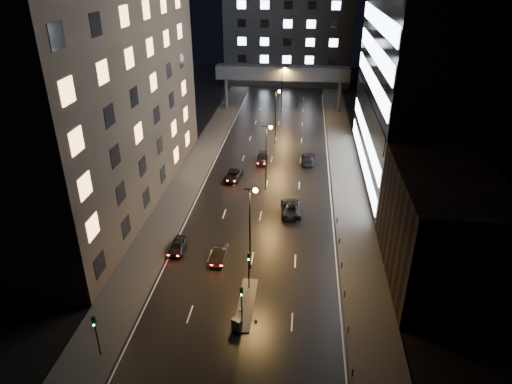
% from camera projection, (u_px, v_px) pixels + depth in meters
% --- Properties ---
extents(ground, '(160.00, 160.00, 0.00)m').
position_uv_depth(ground, '(272.00, 159.00, 79.63)').
color(ground, black).
rests_on(ground, ground).
extents(sidewalk_left, '(5.00, 110.00, 0.15)m').
position_uv_depth(sidewalk_left, '(195.00, 167.00, 76.35)').
color(sidewalk_left, '#383533').
rests_on(sidewalk_left, ground).
extents(sidewalk_right, '(5.00, 110.00, 0.15)m').
position_uv_depth(sidewalk_right, '(346.00, 174.00, 73.97)').
color(sidewalk_right, '#383533').
rests_on(sidewalk_right, ground).
extents(building_left, '(15.00, 48.00, 40.00)m').
position_uv_depth(building_left, '(90.00, 56.00, 58.54)').
color(building_left, '#2D2319').
rests_on(building_left, ground).
extents(building_right_low, '(10.00, 18.00, 12.00)m').
position_uv_depth(building_right_low, '(441.00, 228.00, 47.51)').
color(building_right_low, black).
rests_on(building_right_low, ground).
extents(building_right_glass, '(20.00, 36.00, 45.00)m').
position_uv_depth(building_right_glass, '(451.00, 29.00, 63.53)').
color(building_right_glass, black).
rests_on(building_right_glass, ground).
extents(building_far, '(34.00, 14.00, 25.00)m').
position_uv_depth(building_far, '(288.00, 36.00, 125.42)').
color(building_far, '#333335').
rests_on(building_far, ground).
extents(skybridge, '(30.00, 3.00, 10.00)m').
position_uv_depth(skybridge, '(282.00, 74.00, 102.46)').
color(skybridge, '#333335').
rests_on(skybridge, ground).
extents(median_island, '(1.60, 8.00, 0.15)m').
position_uv_depth(median_island, '(246.00, 304.00, 45.86)').
color(median_island, '#383533').
rests_on(median_island, ground).
extents(traffic_signal_near, '(0.28, 0.34, 4.40)m').
position_uv_depth(traffic_signal_near, '(249.00, 265.00, 46.71)').
color(traffic_signal_near, black).
rests_on(traffic_signal_near, median_island).
extents(traffic_signal_far, '(0.28, 0.34, 4.40)m').
position_uv_depth(traffic_signal_far, '(242.00, 300.00, 41.83)').
color(traffic_signal_far, black).
rests_on(traffic_signal_far, median_island).
extents(traffic_signal_corner, '(0.28, 0.34, 4.40)m').
position_uv_depth(traffic_signal_corner, '(96.00, 331.00, 38.59)').
color(traffic_signal_corner, black).
rests_on(traffic_signal_corner, ground).
extents(bollard_row, '(0.12, 25.12, 0.90)m').
position_uv_depth(bollard_row, '(343.00, 280.00, 48.74)').
color(bollard_row, black).
rests_on(bollard_row, ground).
extents(streetlight_near, '(1.45, 0.50, 10.15)m').
position_uv_depth(streetlight_near, '(251.00, 219.00, 48.29)').
color(streetlight_near, black).
rests_on(streetlight_near, ground).
extents(streetlight_mid_a, '(1.45, 0.50, 10.15)m').
position_uv_depth(streetlight_mid_a, '(267.00, 150.00, 66.03)').
color(streetlight_mid_a, black).
rests_on(streetlight_mid_a, ground).
extents(streetlight_mid_b, '(1.45, 0.50, 10.15)m').
position_uv_depth(streetlight_mid_b, '(277.00, 110.00, 83.77)').
color(streetlight_mid_b, black).
rests_on(streetlight_mid_b, ground).
extents(streetlight_far, '(1.45, 0.50, 10.15)m').
position_uv_depth(streetlight_far, '(283.00, 84.00, 101.51)').
color(streetlight_far, black).
rests_on(streetlight_far, ground).
extents(car_away_a, '(1.78, 4.09, 1.37)m').
position_uv_depth(car_away_a, '(178.00, 246.00, 54.16)').
color(car_away_a, black).
rests_on(car_away_a, ground).
extents(car_away_b, '(1.63, 4.21, 1.37)m').
position_uv_depth(car_away_b, '(220.00, 255.00, 52.46)').
color(car_away_b, black).
rests_on(car_away_b, ground).
extents(car_away_c, '(2.82, 5.09, 1.35)m').
position_uv_depth(car_away_c, '(233.00, 176.00, 71.92)').
color(car_away_c, black).
rests_on(car_away_c, ground).
extents(car_away_d, '(2.13, 4.73, 1.35)m').
position_uv_depth(car_away_d, '(262.00, 159.00, 77.95)').
color(car_away_d, black).
rests_on(car_away_d, ground).
extents(car_toward_a, '(3.06, 5.88, 1.58)m').
position_uv_depth(car_toward_a, '(291.00, 208.00, 62.32)').
color(car_toward_a, black).
rests_on(car_toward_a, ground).
extents(car_toward_b, '(2.24, 5.47, 1.58)m').
position_uv_depth(car_toward_b, '(308.00, 158.00, 77.89)').
color(car_toward_b, black).
rests_on(car_toward_b, ground).
extents(utility_cabinet, '(1.04, 0.85, 1.19)m').
position_uv_depth(utility_cabinet, '(237.00, 325.00, 42.31)').
color(utility_cabinet, '#4B4A4D').
rests_on(utility_cabinet, median_island).
extents(cone_a, '(0.45, 0.45, 0.46)m').
position_uv_depth(cone_a, '(256.00, 320.00, 43.62)').
color(cone_a, orange).
rests_on(cone_a, ground).
extents(cone_b, '(0.47, 0.47, 0.52)m').
position_uv_depth(cone_b, '(240.00, 309.00, 44.88)').
color(cone_b, red).
rests_on(cone_b, ground).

